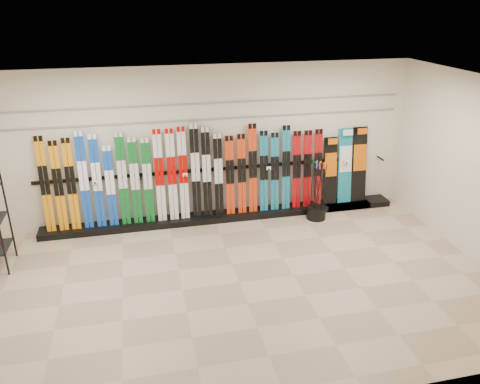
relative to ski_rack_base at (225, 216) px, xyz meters
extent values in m
plane|color=#9E876D|center=(-0.22, -2.28, -0.06)|extent=(8.00, 8.00, 0.00)
plane|color=beige|center=(-0.22, 0.22, 1.44)|extent=(8.00, 0.00, 8.00)
plane|color=silver|center=(-0.22, -2.28, 2.94)|extent=(8.00, 8.00, 0.00)
cube|color=black|center=(0.00, 0.00, 0.00)|extent=(8.00, 0.40, 0.12)
cube|color=orange|center=(-3.27, 0.03, 0.95)|extent=(0.17, 0.18, 1.78)
cube|color=orange|center=(-3.04, 0.03, 0.90)|extent=(0.17, 0.17, 1.68)
cube|color=orange|center=(-2.82, 0.03, 0.92)|extent=(0.17, 0.17, 1.72)
cube|color=#1245B3|center=(-2.60, 0.03, 0.97)|extent=(0.17, 0.18, 1.83)
cube|color=#1245B3|center=(-2.37, 0.03, 0.94)|extent=(0.17, 0.18, 1.76)
cube|color=#1245B3|center=(-2.14, 0.02, 0.83)|extent=(0.17, 0.16, 1.53)
cube|color=#0C5F21|center=(-1.91, 0.03, 0.94)|extent=(0.17, 0.18, 1.77)
cube|color=#0C5F21|center=(-1.69, 0.03, 0.89)|extent=(0.17, 0.17, 1.66)
cube|color=#0C5F21|center=(-1.46, 0.03, 0.88)|extent=(0.17, 0.17, 1.64)
cube|color=silver|center=(-1.24, 0.03, 0.95)|extent=(0.17, 0.18, 1.78)
cube|color=silver|center=(-1.01, 0.03, 0.95)|extent=(0.17, 0.18, 1.77)
cube|color=silver|center=(-0.79, 0.03, 0.96)|extent=(0.17, 0.18, 1.80)
cube|color=black|center=(-0.55, 0.04, 0.98)|extent=(0.17, 0.19, 1.84)
cube|color=black|center=(-0.34, 0.03, 0.94)|extent=(0.17, 0.18, 1.76)
cube|color=black|center=(-0.11, 0.03, 0.88)|extent=(0.17, 0.17, 1.63)
cube|color=red|center=(0.11, 0.02, 0.84)|extent=(0.17, 0.16, 1.57)
cube|color=red|center=(0.35, 0.02, 0.86)|extent=(0.17, 0.16, 1.59)
cube|color=red|center=(0.57, 0.03, 0.95)|extent=(0.17, 0.18, 1.78)
cube|color=#176C8C|center=(0.80, 0.03, 0.87)|extent=(0.17, 0.17, 1.62)
cube|color=#176C8C|center=(1.02, 0.02, 0.85)|extent=(0.17, 0.16, 1.58)
cube|color=#176C8C|center=(1.25, 0.03, 0.91)|extent=(0.17, 0.17, 1.70)
cube|color=#A0090D|center=(1.48, 0.02, 0.85)|extent=(0.17, 0.16, 1.58)
cube|color=#A0090D|center=(1.71, 0.02, 0.85)|extent=(0.17, 0.16, 1.58)
cube|color=#A0090D|center=(1.93, 0.02, 0.85)|extent=(0.17, 0.16, 1.59)
cube|color=black|center=(2.23, 0.07, 0.75)|extent=(0.29, 0.22, 1.39)
cube|color=#14728C|center=(2.54, 0.08, 0.83)|extent=(0.30, 0.24, 1.55)
cube|color=black|center=(2.87, 0.08, 0.84)|extent=(0.32, 0.24, 1.56)
cylinder|color=black|center=(1.78, -0.40, 0.07)|extent=(0.38, 0.38, 0.25)
cylinder|color=black|center=(1.76, -0.47, 0.55)|extent=(0.16, 0.14, 1.17)
cylinder|color=black|center=(1.87, -0.45, 0.55)|extent=(0.04, 0.15, 1.18)
cylinder|color=black|center=(1.71, -0.38, 0.55)|extent=(0.08, 0.13, 1.18)
cylinder|color=black|center=(1.76, -0.32, 0.55)|extent=(0.09, 0.15, 1.17)
cylinder|color=black|center=(1.84, -0.46, 0.55)|extent=(0.13, 0.03, 1.18)
cylinder|color=black|center=(1.81, -0.37, 0.55)|extent=(0.13, 0.02, 1.18)
cylinder|color=black|center=(1.72, -0.42, 0.55)|extent=(0.09, 0.11, 1.18)
cylinder|color=black|center=(1.69, -0.32, 0.55)|extent=(0.04, 0.05, 1.18)
cube|color=gray|center=(-0.22, 0.20, 1.94)|extent=(7.60, 0.02, 0.03)
cube|color=gray|center=(-0.22, 0.20, 2.24)|extent=(7.60, 0.02, 0.03)
camera|label=1|loc=(-1.59, -8.31, 4.05)|focal=35.00mm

